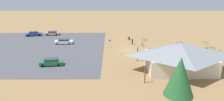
# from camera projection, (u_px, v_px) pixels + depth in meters

# --- Properties ---
(ground) EXTENTS (160.00, 160.00, 0.00)m
(ground) POSITION_uv_depth(u_px,v_px,m) (129.00, 50.00, 52.61)
(ground) COLOR #937047
(ground) RESTS_ON ground
(parking_lot_asphalt) EXTENTS (36.34, 35.97, 0.05)m
(parking_lot_asphalt) POSITION_uv_depth(u_px,v_px,m) (31.00, 49.00, 53.63)
(parking_lot_asphalt) COLOR #4C4C51
(parking_lot_asphalt) RESTS_ON ground
(bike_pavilion) EXTENTS (14.80, 10.80, 5.31)m
(bike_pavilion) POSITION_uv_depth(u_px,v_px,m) (180.00, 55.00, 39.27)
(bike_pavilion) COLOR beige
(bike_pavilion) RESTS_ON ground
(trash_bin) EXTENTS (0.60, 0.60, 0.90)m
(trash_bin) POSITION_uv_depth(u_px,v_px,m) (129.00, 38.00, 62.02)
(trash_bin) COLOR brown
(trash_bin) RESTS_ON ground
(lot_sign) EXTENTS (0.56, 0.08, 2.20)m
(lot_sign) POSITION_uv_depth(u_px,v_px,m) (110.00, 42.00, 54.03)
(lot_sign) COLOR #99999E
(lot_sign) RESTS_ON ground
(pine_far_east) EXTENTS (3.59, 3.59, 7.52)m
(pine_far_east) POSITION_uv_depth(u_px,v_px,m) (180.00, 77.00, 25.28)
(pine_far_east) COLOR brown
(pine_far_east) RESTS_ON ground
(bicycle_teal_yard_left) EXTENTS (1.79, 0.48, 0.88)m
(bicycle_teal_yard_left) POSITION_uv_depth(u_px,v_px,m) (212.00, 48.00, 52.78)
(bicycle_teal_yard_left) COLOR black
(bicycle_teal_yard_left) RESTS_ON ground
(bicycle_orange_trailside) EXTENTS (0.48, 1.67, 0.79)m
(bicycle_orange_trailside) POSITION_uv_depth(u_px,v_px,m) (220.00, 52.00, 49.95)
(bicycle_orange_trailside) COLOR black
(bicycle_orange_trailside) RESTS_ON ground
(bicycle_blue_front_row) EXTENTS (0.62, 1.69, 0.86)m
(bicycle_blue_front_row) POSITION_uv_depth(u_px,v_px,m) (143.00, 45.00, 55.92)
(bicycle_blue_front_row) COLOR black
(bicycle_blue_front_row) RESTS_ON ground
(bicycle_silver_near_sign) EXTENTS (1.59, 0.81, 0.74)m
(bicycle_silver_near_sign) POSITION_uv_depth(u_px,v_px,m) (180.00, 43.00, 57.51)
(bicycle_silver_near_sign) COLOR black
(bicycle_silver_near_sign) RESTS_ON ground
(bicycle_green_mid_cluster) EXTENTS (1.55, 0.72, 0.88)m
(bicycle_green_mid_cluster) POSITION_uv_depth(u_px,v_px,m) (205.00, 43.00, 57.49)
(bicycle_green_mid_cluster) COLOR black
(bicycle_green_mid_cluster) RESTS_ON ground
(bicycle_white_lone_east) EXTENTS (0.48, 1.72, 0.78)m
(bicycle_white_lone_east) POSITION_uv_depth(u_px,v_px,m) (206.00, 49.00, 51.92)
(bicycle_white_lone_east) COLOR black
(bicycle_white_lone_east) RESTS_ON ground
(bicycle_black_by_bin) EXTENTS (1.72, 0.48, 0.86)m
(bicycle_black_by_bin) POSITION_uv_depth(u_px,v_px,m) (189.00, 48.00, 52.64)
(bicycle_black_by_bin) COLOR black
(bicycle_black_by_bin) RESTS_ON ground
(bicycle_red_edge_south) EXTENTS (1.59, 0.64, 0.84)m
(bicycle_red_edge_south) POSITION_uv_depth(u_px,v_px,m) (145.00, 40.00, 60.67)
(bicycle_red_edge_south) COLOR black
(bicycle_red_edge_south) RESTS_ON ground
(bicycle_purple_lone_west) EXTENTS (1.66, 0.53, 0.76)m
(bicycle_purple_lone_west) POSITION_uv_depth(u_px,v_px,m) (182.00, 45.00, 55.40)
(bicycle_purple_lone_west) COLOR black
(bicycle_purple_lone_west) RESTS_ON ground
(bicycle_yellow_edge_north) EXTENTS (1.61, 0.56, 0.78)m
(bicycle_yellow_edge_north) POSITION_uv_depth(u_px,v_px,m) (209.00, 52.00, 49.57)
(bicycle_yellow_edge_north) COLOR black
(bicycle_yellow_edge_north) RESTS_ON ground
(car_tan_aisle_side) EXTENTS (4.42, 1.93, 1.26)m
(car_tan_aisle_side) POSITION_uv_depth(u_px,v_px,m) (52.00, 33.00, 67.59)
(car_tan_aisle_side) COLOR tan
(car_tan_aisle_side) RESTS_ON parking_lot_asphalt
(car_green_mid_lot) EXTENTS (4.58, 2.29, 1.43)m
(car_green_mid_lot) POSITION_uv_depth(u_px,v_px,m) (51.00, 62.00, 42.40)
(car_green_mid_lot) COLOR #1E6B3D
(car_green_mid_lot) RESTS_ON parking_lot_asphalt
(car_white_by_curb) EXTENTS (4.81, 1.96, 1.33)m
(car_white_by_curb) POSITION_uv_depth(u_px,v_px,m) (64.00, 41.00, 57.76)
(car_white_by_curb) COLOR white
(car_white_by_curb) RESTS_ON parking_lot_asphalt
(car_blue_back_corner) EXTENTS (4.96, 2.92, 1.37)m
(car_blue_back_corner) POSITION_uv_depth(u_px,v_px,m) (34.00, 34.00, 66.50)
(car_blue_back_corner) COLOR #1E42B2
(car_blue_back_corner) RESTS_ON parking_lot_asphalt
(visitor_crossing_yard) EXTENTS (0.37, 0.40, 1.65)m
(visitor_crossing_yard) POSITION_uv_depth(u_px,v_px,m) (132.00, 41.00, 57.33)
(visitor_crossing_yard) COLOR #2D3347
(visitor_crossing_yard) RESTS_ON ground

